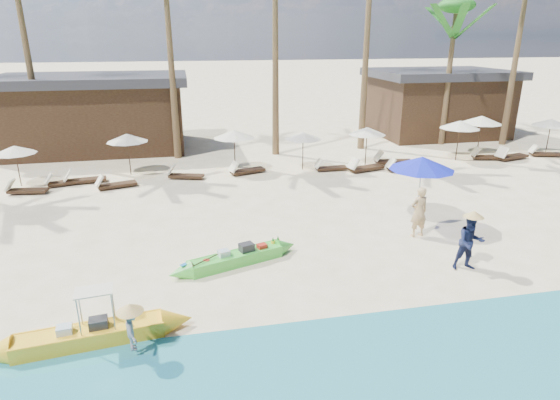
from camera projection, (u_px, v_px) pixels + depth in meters
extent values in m
plane|color=#FEE5BC|center=(296.00, 271.00, 13.54)|extent=(240.00, 240.00, 0.00)
cube|color=tan|center=(358.00, 393.00, 8.92)|extent=(240.00, 4.50, 0.01)
cube|color=green|center=(236.00, 259.00, 13.89)|extent=(2.91, 1.49, 0.34)
cube|color=white|center=(236.00, 258.00, 13.88)|extent=(2.48, 1.21, 0.15)
cube|color=#262628|center=(247.00, 248.00, 13.98)|extent=(0.49, 0.43, 0.32)
cube|color=silver|center=(224.00, 254.00, 13.68)|extent=(0.39, 0.36, 0.25)
cube|color=#AE2317|center=(262.00, 247.00, 14.20)|extent=(0.33, 0.30, 0.20)
cylinder|color=#AE2317|center=(207.00, 261.00, 13.45)|extent=(0.20, 0.20, 0.08)
cylinder|color=#262628|center=(200.00, 264.00, 13.26)|extent=(0.18, 0.18, 0.07)
sphere|color=#CABF7E|center=(190.00, 265.00, 13.16)|extent=(0.16, 0.16, 0.16)
cylinder|color=yellow|center=(273.00, 243.00, 14.52)|extent=(0.13, 0.13, 0.16)
cylinder|color=yellow|center=(278.00, 242.00, 14.60)|extent=(0.13, 0.13, 0.16)
cube|color=yellow|center=(91.00, 336.00, 10.30)|extent=(3.18, 1.02, 0.37)
cube|color=white|center=(90.00, 335.00, 10.30)|extent=(2.73, 0.79, 0.17)
cube|color=#262628|center=(99.00, 324.00, 10.28)|extent=(0.43, 0.36, 0.30)
cube|color=silver|center=(65.00, 331.00, 10.08)|extent=(0.35, 0.31, 0.26)
cube|color=beige|center=(94.00, 291.00, 10.00)|extent=(0.85, 0.63, 0.03)
imported|color=tan|center=(419.00, 212.00, 15.61)|extent=(0.69, 0.51, 1.75)
imported|color=#141A38|center=(470.00, 242.00, 13.38)|extent=(0.90, 0.75, 1.69)
imported|color=gray|center=(132.00, 329.00, 9.73)|extent=(0.48, 0.68, 0.97)
cylinder|color=#99999E|center=(419.00, 191.00, 16.70)|extent=(0.05, 0.05, 2.39)
cone|color=#141FC1|center=(422.00, 163.00, 16.35)|extent=(2.28, 2.28, 0.47)
cylinder|color=#352516|center=(18.00, 167.00, 20.89)|extent=(0.05, 0.05, 1.80)
cone|color=beige|center=(15.00, 150.00, 20.63)|extent=(1.80, 1.80, 0.36)
cube|color=#352516|center=(28.00, 191.00, 20.09)|extent=(1.65, 0.71, 0.11)
cube|color=beige|center=(10.00, 185.00, 19.95)|extent=(0.42, 0.56, 0.47)
cube|color=#352516|center=(67.00, 182.00, 21.23)|extent=(1.72, 0.96, 0.12)
cube|color=beige|center=(49.00, 178.00, 20.82)|extent=(0.50, 0.61, 0.48)
cylinder|color=#352516|center=(129.00, 155.00, 22.61)|extent=(0.05, 0.05, 1.96)
cone|color=beige|center=(127.00, 138.00, 22.33)|extent=(1.96, 1.96, 0.39)
cube|color=#352516|center=(87.00, 180.00, 21.54)|extent=(1.78, 0.79, 0.12)
cube|color=beige|center=(68.00, 175.00, 21.20)|extent=(0.46, 0.60, 0.50)
cube|color=#352516|center=(117.00, 185.00, 20.87)|extent=(1.74, 0.97, 0.12)
cube|color=beige|center=(99.00, 181.00, 20.45)|extent=(0.51, 0.62, 0.48)
cylinder|color=#352516|center=(235.00, 151.00, 23.18)|extent=(0.05, 0.05, 2.03)
cone|color=beige|center=(234.00, 134.00, 22.89)|extent=(2.03, 2.03, 0.41)
cube|color=#352516|center=(186.00, 176.00, 22.18)|extent=(1.72, 0.98, 0.12)
cube|color=beige|center=(171.00, 170.00, 22.15)|extent=(0.50, 0.61, 0.48)
cylinder|color=#352516|center=(303.00, 151.00, 23.48)|extent=(0.05, 0.05, 1.88)
cone|color=beige|center=(303.00, 135.00, 23.22)|extent=(1.88, 1.88, 0.38)
cube|color=#352516|center=(248.00, 171.00, 23.01)|extent=(1.80, 1.05, 0.12)
cube|color=beige|center=(234.00, 167.00, 22.56)|extent=(0.53, 0.64, 0.50)
cube|color=#352516|center=(331.00, 168.00, 23.53)|extent=(1.59, 0.54, 0.11)
cube|color=beige|center=(318.00, 163.00, 23.30)|extent=(0.36, 0.52, 0.46)
cylinder|color=#352516|center=(366.00, 147.00, 24.34)|extent=(0.05, 0.05, 1.93)
cone|color=beige|center=(367.00, 131.00, 24.06)|extent=(1.93, 1.93, 0.39)
cube|color=#352516|center=(366.00, 168.00, 23.46)|extent=(1.92, 1.05, 0.13)
cube|color=beige|center=(353.00, 164.00, 23.02)|extent=(0.55, 0.68, 0.53)
cube|color=#352516|center=(405.00, 168.00, 23.43)|extent=(1.73, 0.65, 0.12)
cube|color=beige|center=(391.00, 163.00, 23.23)|extent=(0.41, 0.57, 0.50)
cylinder|color=#352516|center=(458.00, 141.00, 25.19)|extent=(0.05, 0.05, 2.11)
cone|color=beige|center=(460.00, 124.00, 24.89)|extent=(2.11, 2.11, 0.42)
cube|color=#352516|center=(394.00, 161.00, 24.63)|extent=(1.97, 0.87, 0.13)
cube|color=beige|center=(378.00, 156.00, 24.46)|extent=(0.51, 0.67, 0.56)
cylinder|color=#352516|center=(479.00, 136.00, 26.21)|extent=(0.05, 0.05, 2.18)
cone|color=beige|center=(482.00, 120.00, 25.90)|extent=(2.18, 2.18, 0.44)
cube|color=#352516|center=(489.00, 157.00, 25.59)|extent=(1.82, 0.95, 0.12)
cube|color=beige|center=(476.00, 151.00, 25.51)|extent=(0.51, 0.64, 0.51)
cube|color=#352516|center=(512.00, 157.00, 25.60)|extent=(2.00, 1.05, 0.13)
cube|color=beige|center=(502.00, 152.00, 25.15)|extent=(0.56, 0.70, 0.56)
cylinder|color=#352516|center=(548.00, 138.00, 26.24)|extent=(0.05, 0.05, 2.02)
cone|color=beige|center=(551.00, 122.00, 25.95)|extent=(2.02, 2.02, 0.40)
cube|color=#352516|center=(546.00, 154.00, 26.28)|extent=(1.72, 1.00, 0.12)
cube|color=beige|center=(533.00, 149.00, 26.26)|extent=(0.51, 0.62, 0.48)
cone|color=brown|center=(28.00, 56.00, 23.67)|extent=(0.40, 0.40, 10.89)
cone|color=brown|center=(171.00, 64.00, 24.41)|extent=(0.40, 0.40, 10.08)
cone|color=brown|center=(275.00, 51.00, 25.02)|extent=(0.40, 0.40, 11.26)
cone|color=brown|center=(367.00, 33.00, 26.05)|extent=(0.40, 0.40, 13.16)
cone|color=brown|center=(448.00, 78.00, 28.05)|extent=(0.40, 0.40, 8.07)
ellipsoid|color=#1D6519|center=(457.00, 5.00, 26.71)|extent=(2.08, 2.08, 0.88)
cone|color=brown|center=(516.00, 56.00, 27.56)|extent=(0.40, 0.40, 10.64)
cube|color=#352516|center=(96.00, 117.00, 27.55)|extent=(10.00, 6.00, 3.80)
cube|color=#2D2D33|center=(91.00, 80.00, 26.83)|extent=(10.80, 6.60, 0.50)
cube|color=#352516|center=(437.00, 106.00, 31.73)|extent=(8.00, 6.00, 3.80)
cube|color=#2D2D33|center=(440.00, 74.00, 31.02)|extent=(8.80, 6.60, 0.50)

